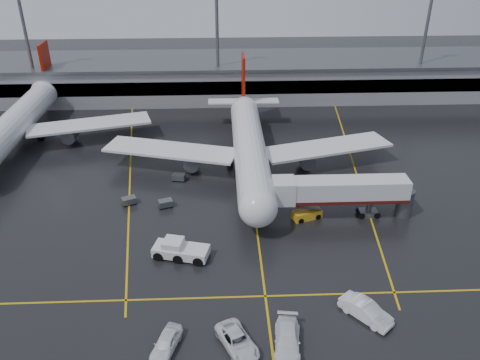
{
  "coord_description": "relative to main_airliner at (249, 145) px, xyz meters",
  "views": [
    {
      "loc": [
        -4.58,
        -63.35,
        37.43
      ],
      "look_at": [
        -2.0,
        -2.0,
        4.0
      ],
      "focal_mm": 36.35,
      "sensor_mm": 36.0,
      "label": 1
    }
  ],
  "objects": [
    {
      "name": "baggage_cart_b",
      "position": [
        -18.36,
        -11.1,
        -3.58
      ],
      "size": [
        2.36,
        2.02,
        1.12
      ],
      "color": "#595B60",
      "rests_on": "ground"
    },
    {
      "name": "service_van_a",
      "position": [
        -3.41,
        -38.86,
        -3.41
      ],
      "size": [
        4.84,
        6.37,
        1.61
      ],
      "primitive_type": "imported",
      "rotation": [
        0.0,
        0.0,
        0.43
      ],
      "color": "white",
      "rests_on": "ground"
    },
    {
      "name": "service_van_c",
      "position": [
        10.25,
        -35.41,
        -3.24
      ],
      "size": [
        5.38,
        5.78,
        1.93
      ],
      "primitive_type": "imported",
      "rotation": [
        0.0,
        0.0,
        0.71
      ],
      "color": "white",
      "rests_on": "ground"
    },
    {
      "name": "jet_bridge",
      "position": [
        11.87,
        -15.7,
        -0.28
      ],
      "size": [
        19.9,
        3.4,
        6.05
      ],
      "color": "silver",
      "rests_on": "ground"
    },
    {
      "name": "apron_line_left",
      "position": [
        -20.0,
        0.3,
        -4.2
      ],
      "size": [
        9.99,
        69.35,
        0.02
      ],
      "primitive_type": "cube",
      "rotation": [
        0.0,
        0.0,
        0.14
      ],
      "color": "gold",
      "rests_on": "ground"
    },
    {
      "name": "apron_line_centre",
      "position": [
        0.0,
        -9.7,
        -4.2
      ],
      "size": [
        0.25,
        90.0,
        0.02
      ],
      "primitive_type": "cube",
      "color": "gold",
      "rests_on": "ground"
    },
    {
      "name": "baggage_cart_c",
      "position": [
        -11.51,
        -4.06,
        -3.58
      ],
      "size": [
        2.21,
        1.65,
        1.12
      ],
      "color": "#595B60",
      "rests_on": "ground"
    },
    {
      "name": "light_mast_right",
      "position": [
        40.0,
        32.3,
        10.27
      ],
      "size": [
        3.0,
        1.2,
        25.45
      ],
      "color": "#595B60",
      "rests_on": "ground"
    },
    {
      "name": "terminal",
      "position": [
        0.0,
        38.23,
        0.11
      ],
      "size": [
        122.0,
        19.0,
        8.6
      ],
      "color": "gray",
      "rests_on": "ground"
    },
    {
      "name": "apron_line_right",
      "position": [
        18.0,
        0.3,
        -4.2
      ],
      "size": [
        7.57,
        69.64,
        0.02
      ],
      "primitive_type": "cube",
      "rotation": [
        0.0,
        0.0,
        -0.1
      ],
      "color": "gold",
      "rests_on": "ground"
    },
    {
      "name": "service_van_d",
      "position": [
        -10.37,
        -38.83,
        -3.37
      ],
      "size": [
        3.36,
        5.28,
        1.68
      ],
      "primitive_type": "imported",
      "rotation": [
        0.0,
        0.0,
        -0.3
      ],
      "color": "white",
      "rests_on": "ground"
    },
    {
      "name": "light_mast_left",
      "position": [
        -45.0,
        32.3,
        10.27
      ],
      "size": [
        3.0,
        1.2,
        25.45
      ],
      "color": "#595B60",
      "rests_on": "ground"
    },
    {
      "name": "ground",
      "position": [
        0.0,
        -9.7,
        -4.21
      ],
      "size": [
        220.0,
        220.0,
        0.0
      ],
      "primitive_type": "plane",
      "color": "black",
      "rests_on": "ground"
    },
    {
      "name": "apron_line_stop",
      "position": [
        0.0,
        -31.7,
        -4.2
      ],
      "size": [
        60.0,
        0.25,
        0.02
      ],
      "primitive_type": "cube",
      "color": "gold",
      "rests_on": "ground"
    },
    {
      "name": "second_airliner",
      "position": [
        -42.0,
        12.0,
        0.0
      ],
      "size": [
        48.8,
        45.6,
        14.1
      ],
      "color": "silver",
      "rests_on": "ground"
    },
    {
      "name": "pushback_tractor",
      "position": [
        -10.05,
        -24.03,
        -3.23
      ],
      "size": [
        7.31,
        4.4,
        2.45
      ],
      "color": "silver",
      "rests_on": "ground"
    },
    {
      "name": "baggage_cart_a",
      "position": [
        -12.91,
        -12.1,
        -3.58
      ],
      "size": [
        2.31,
        1.88,
        1.12
      ],
      "color": "#595B60",
      "rests_on": "ground"
    },
    {
      "name": "service_van_b",
      "position": [
        1.5,
        -38.94,
        -3.32
      ],
      "size": [
        3.27,
        6.42,
        1.79
      ],
      "primitive_type": "imported",
      "rotation": [
        0.0,
        0.0,
        -0.13
      ],
      "color": "white",
      "rests_on": "ground"
    },
    {
      "name": "main_airliner",
      "position": [
        0.0,
        0.0,
        0.0
      ],
      "size": [
        48.8,
        45.6,
        14.1
      ],
      "color": "silver",
      "rests_on": "ground"
    },
    {
      "name": "belt_loader",
      "position": [
        7.23,
        -15.98,
        -3.57
      ],
      "size": [
        4.4,
        2.98,
        2.57
      ],
      "color": "gold",
      "rests_on": "ground"
    },
    {
      "name": "light_mast_mid",
      "position": [
        -5.0,
        32.3,
        10.27
      ],
      "size": [
        3.0,
        1.2,
        25.45
      ],
      "color": "#595B60",
      "rests_on": "ground"
    }
  ]
}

